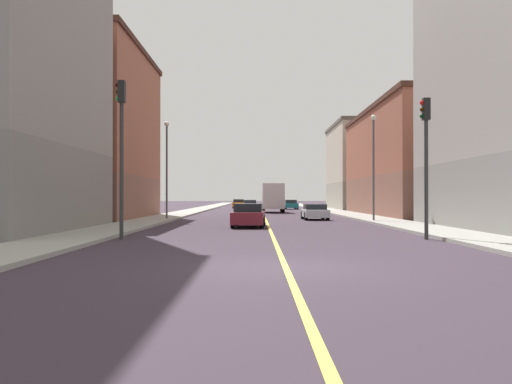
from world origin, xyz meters
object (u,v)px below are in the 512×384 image
Objects in this scene: traffic_light_right_near at (118,137)px; street_lamp_left_near at (371,156)px; building_left_far at (371,167)px; box_truck at (270,198)px; car_orange at (236,204)px; car_teal at (288,205)px; street_lamp_right_near at (164,160)px; car_silver at (312,212)px; building_right_midblock at (70,134)px; car_maroon at (246,216)px; traffic_light_left_near at (423,148)px; car_white at (247,205)px; building_left_mid at (423,162)px.

street_lamp_left_near is (13.53, 14.79, 0.30)m from traffic_light_right_near.
building_left_far reaches higher than box_truck.
street_lamp_left_near is at bearing 47.54° from traffic_light_right_near.
car_teal is (7.39, -6.72, -0.04)m from car_orange.
street_lamp_right_near reaches higher than car_silver.
street_lamp_right_near reaches higher than car_orange.
car_maroon is (13.84, -11.18, -6.00)m from building_right_midblock.
traffic_light_left_near reaches higher than car_orange.
building_left_far is 36.82m from street_lamp_left_near.
car_teal is (10.31, 53.38, -3.55)m from traffic_light_right_near.
car_maroon is at bearing -111.22° from building_left_far.
street_lamp_left_near is at bearing 86.07° from traffic_light_left_near.
street_lamp_right_near is 31.21m from car_white.
car_maroon is at bearing 128.99° from traffic_light_left_near.
building_left_far is at bearing 80.21° from traffic_light_left_near.
building_right_midblock is 29.54m from traffic_light_left_near.
car_teal is at bearing 166.58° from building_left_far.
car_teal is 34.17m from car_silver.
building_left_mid is at bearing 25.46° from street_lamp_right_near.
car_silver is 0.60× the size of box_truck.
building_right_midblock is at bearing -106.33° from car_orange.
street_lamp_right_near is (-13.50, 17.59, 0.68)m from traffic_light_left_near.
box_truck is (-13.89, -12.94, -4.05)m from building_left_far.
traffic_light_left_near is 12.52m from traffic_light_right_near.
box_truck is at bearing 47.35° from building_right_midblock.
car_maroon is at bearing -115.89° from car_silver.
car_maroon reaches higher than car_orange.
car_orange is (-18.35, 31.91, -4.30)m from building_left_mid.
car_orange is (2.92, 60.10, -3.52)m from traffic_light_right_near.
car_white is (-5.55, -5.34, 0.02)m from car_teal.
box_truck reaches higher than car_white.
traffic_light_left_near is 53.52m from car_teal.
street_lamp_right_near is (-0.98, 17.59, 0.27)m from traffic_light_right_near.
car_orange is at bearing 119.91° from building_left_mid.
building_right_midblock reaches higher than car_orange.
car_orange is (-9.59, 60.10, -3.10)m from traffic_light_left_near.
building_left_far is (0.00, 22.57, 0.73)m from building_left_mid.
car_teal is at bearing 79.07° from traffic_light_right_near.
car_teal is (-2.21, 53.38, -3.14)m from traffic_light_left_near.
building_right_midblock is (-30.00, -30.44, 0.97)m from building_left_far.
building_left_mid is 3.55× the size of box_truck.
building_left_mid is at bearing -60.09° from car_orange.
box_truck reaches higher than car_maroon.
car_maroon is 51.00m from car_orange.
street_lamp_right_near reaches higher than box_truck.
car_teal is at bearing 113.53° from building_left_mid.
street_lamp_left_near is 24.01m from box_truck.
building_left_mid is 27.81m from car_teal.
car_silver is at bearing 64.11° from car_maroon.
building_left_far is 3.57× the size of car_white.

